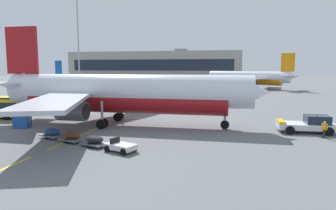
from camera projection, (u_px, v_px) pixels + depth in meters
name	position (u px, v px, depth m)	size (l,w,h in m)	color
ground	(272.00, 107.00, 54.55)	(400.00, 400.00, 0.00)	slate
apron_paint_markings	(147.00, 106.00, 55.44)	(8.00, 94.11, 0.01)	yellow
airliner_foreground	(121.00, 93.00, 37.22)	(34.69, 34.63, 12.20)	silver
pushback_tug	(308.00, 124.00, 33.20)	(6.10, 3.37, 2.08)	silver
airliner_mid_left	(249.00, 78.00, 101.09)	(30.86, 29.24, 11.33)	silver
airliner_far_center	(79.00, 80.00, 99.36)	(25.87, 24.76, 9.34)	silver
fuel_service_truck	(98.00, 96.00, 58.85)	(7.16, 3.08, 3.14)	black
baggage_train	(83.00, 139.00, 28.09)	(11.37, 5.49, 1.14)	silver
ground_crew_worker	(324.00, 128.00, 30.55)	(0.51, 0.57, 1.70)	#232328
uld_cargo_container	(22.00, 121.00, 35.96)	(1.97, 1.95, 1.60)	#194C9E
apron_light_mast_near	(78.00, 25.00, 80.98)	(1.80, 1.80, 29.64)	slate
terminal_satellite	(157.00, 67.00, 161.53)	(87.44, 26.84, 16.48)	#9E998E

